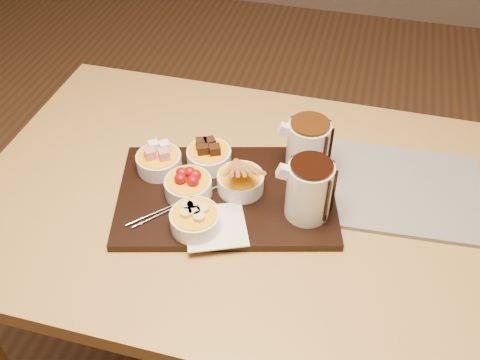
% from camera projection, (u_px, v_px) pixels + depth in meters
% --- Properties ---
extents(dining_table, '(1.20, 0.80, 0.75)m').
position_uv_depth(dining_table, '(248.00, 225.00, 1.23)').
color(dining_table, '#B18842').
rests_on(dining_table, ground).
extents(serving_board, '(0.52, 0.41, 0.02)m').
position_uv_depth(serving_board, '(227.00, 195.00, 1.15)').
color(serving_board, black).
rests_on(serving_board, dining_table).
extents(napkin, '(0.16, 0.16, 0.00)m').
position_uv_depth(napkin, '(216.00, 226.00, 1.07)').
color(napkin, white).
rests_on(napkin, serving_board).
extents(bowl_marshmallows, '(0.10, 0.10, 0.04)m').
position_uv_depth(bowl_marshmallows, '(159.00, 162.00, 1.18)').
color(bowl_marshmallows, silver).
rests_on(bowl_marshmallows, serving_board).
extents(bowl_cake, '(0.10, 0.10, 0.04)m').
position_uv_depth(bowl_cake, '(209.00, 158.00, 1.19)').
color(bowl_cake, silver).
rests_on(bowl_cake, serving_board).
extents(bowl_strawberries, '(0.10, 0.10, 0.04)m').
position_uv_depth(bowl_strawberries, '(188.00, 187.00, 1.12)').
color(bowl_strawberries, silver).
rests_on(bowl_strawberries, serving_board).
extents(bowl_biscotti, '(0.10, 0.10, 0.04)m').
position_uv_depth(bowl_biscotti, '(240.00, 182.00, 1.14)').
color(bowl_biscotti, silver).
rests_on(bowl_biscotti, serving_board).
extents(bowl_bananas, '(0.10, 0.10, 0.04)m').
position_uv_depth(bowl_bananas, '(195.00, 221.00, 1.06)').
color(bowl_bananas, silver).
rests_on(bowl_bananas, serving_board).
extents(pitcher_dark_chocolate, '(0.11, 0.11, 0.12)m').
position_uv_depth(pitcher_dark_chocolate, '(309.00, 190.00, 1.05)').
color(pitcher_dark_chocolate, silver).
rests_on(pitcher_dark_chocolate, serving_board).
extents(pitcher_milk_chocolate, '(0.11, 0.11, 0.12)m').
position_uv_depth(pitcher_milk_chocolate, '(308.00, 148.00, 1.15)').
color(pitcher_milk_chocolate, silver).
rests_on(pitcher_milk_chocolate, serving_board).
extents(fondue_skewers, '(0.21, 0.20, 0.01)m').
position_uv_depth(fondue_skewers, '(183.00, 201.00, 1.12)').
color(fondue_skewers, silver).
rests_on(fondue_skewers, serving_board).
extents(newspaper, '(0.36, 0.30, 0.01)m').
position_uv_depth(newspaper, '(402.00, 189.00, 1.17)').
color(newspaper, beige).
rests_on(newspaper, dining_table).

